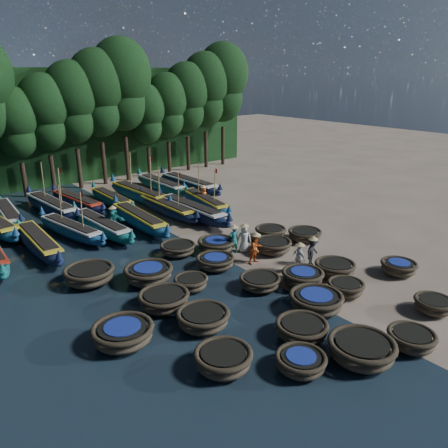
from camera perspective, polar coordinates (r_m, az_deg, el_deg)
ground at (r=23.85m, az=0.14°, el=-4.69°), size 120.00×120.00×0.00m
foliage_wall at (r=42.87m, az=-20.76°, el=11.84°), size 40.00×3.00×10.00m
coracle_1 at (r=15.79m, az=10.00°, el=-17.33°), size 1.79×1.79×0.64m
coracle_2 at (r=16.68m, az=17.52°, el=-15.38°), size 2.88×2.88×0.83m
coracle_3 at (r=17.99m, az=23.27°, el=-13.66°), size 2.05×2.05×0.70m
coracle_4 at (r=20.78m, az=25.68°, el=-9.48°), size 1.75×1.75×0.65m
coracle_5 at (r=15.58m, az=-0.10°, el=-17.26°), size 2.52×2.52×0.76m
coracle_6 at (r=17.40m, az=10.11°, el=-13.37°), size 2.28×2.28×0.71m
coracle_7 at (r=19.29m, az=11.93°, el=-9.82°), size 2.38×2.38×0.79m
coracle_8 at (r=20.85m, az=15.62°, el=-8.02°), size 1.93×1.93×0.68m
coracle_9 at (r=23.77m, az=21.85°, el=-5.24°), size 1.88×1.88×0.68m
coracle_10 at (r=17.24m, az=-13.07°, el=-13.77°), size 2.36×2.36×0.78m
coracle_11 at (r=17.77m, az=-2.76°, el=-12.21°), size 2.16×2.16×0.75m
coracle_12 at (r=20.75m, az=4.71°, el=-7.52°), size 2.23×2.23×0.64m
coracle_13 at (r=21.22m, az=10.23°, el=-6.86°), size 2.07×2.07×0.79m
coracle_14 at (r=22.60m, az=14.28°, el=-5.61°), size 2.21×2.21×0.72m
coracle_15 at (r=19.21m, az=-7.86°, el=-9.77°), size 2.67×2.67×0.77m
coracle_16 at (r=20.64m, az=-4.34°, el=-7.65°), size 1.63×1.63×0.65m
coracle_17 at (r=22.70m, az=-1.13°, el=-4.93°), size 2.08×2.08×0.67m
coracle_18 at (r=24.78m, az=6.38°, el=-2.83°), size 2.63×2.63×0.73m
coracle_19 at (r=26.78m, az=10.50°, el=-1.37°), size 2.42×2.42×0.69m
coracle_20 at (r=22.09m, az=-17.19°, el=-6.32°), size 2.97×2.97×0.84m
coracle_21 at (r=21.52m, az=-9.83°, el=-6.39°), size 2.83×2.83×0.83m
coracle_22 at (r=24.48m, az=-6.04°, el=-3.21°), size 2.40×2.40×0.66m
coracle_23 at (r=24.74m, az=-1.00°, el=-2.72°), size 2.29×2.29×0.74m
coracle_24 at (r=26.76m, az=6.09°, el=-1.09°), size 1.91×1.91×0.74m
long_boat_2 at (r=26.96m, az=-23.03°, el=-2.19°), size 1.66×7.88×1.39m
long_boat_3 at (r=28.51m, az=-19.37°, el=-0.66°), size 2.48×7.26×3.12m
long_boat_4 at (r=28.52m, az=-15.78°, el=-0.20°), size 1.80×7.84×1.38m
long_boat_5 at (r=29.15m, az=-11.01°, el=0.63°), size 1.82×8.03×1.41m
long_boat_6 at (r=31.28m, az=-7.46°, el=2.09°), size 1.38×7.71×3.27m
long_boat_7 at (r=30.40m, az=-4.28°, el=1.80°), size 1.57×8.60×1.51m
long_boat_8 at (r=32.52m, az=-2.55°, el=2.91°), size 2.59×7.58×3.26m
long_boat_11 at (r=33.08m, az=-26.36°, el=1.15°), size 1.96×7.76×1.37m
long_boat_12 at (r=33.61m, az=-21.56°, el=2.18°), size 2.16×8.42×3.59m
long_boat_13 at (r=34.31m, az=-18.63°, el=2.77°), size 2.21×7.63×1.35m
long_boat_14 at (r=34.37m, az=-14.43°, el=3.17°), size 1.43×7.30×1.29m
long_boat_15 at (r=34.95m, az=-11.00°, el=3.87°), size 1.92×8.77×3.73m
long_boat_16 at (r=37.67m, az=-8.21°, el=5.07°), size 1.50×8.13×1.43m
long_boat_17 at (r=37.58m, az=-4.59°, el=5.24°), size 1.67×8.72×1.53m
fisherman_0 at (r=24.60m, az=2.67°, el=-1.76°), size 0.94×0.88×1.81m
fisherman_1 at (r=24.38m, az=1.28°, el=-1.83°), size 0.68×0.56×1.80m
fisherman_2 at (r=23.20m, az=4.19°, el=-3.11°), size 0.83×0.66×1.85m
fisherman_3 at (r=23.41m, az=11.48°, el=-3.44°), size 1.08×0.78×1.72m
fisherman_4 at (r=22.43m, az=9.80°, el=-4.25°), size 0.52×0.96×1.76m
fisherman_5 at (r=28.33m, az=-14.24°, el=0.57°), size 1.45×1.50×1.90m
fisherman_6 at (r=33.09m, az=-2.69°, el=3.78°), size 0.85×0.89×1.73m
tree_5 at (r=38.14m, az=-25.59°, el=11.89°), size 3.68×3.68×8.68m
tree_6 at (r=38.71m, az=-22.39°, el=13.42°), size 4.09×4.09×9.65m
tree_7 at (r=39.42m, az=-19.26°, el=14.86°), size 4.51×4.51×10.63m
tree_8 at (r=40.26m, az=-16.21°, el=16.20°), size 4.92×4.92×11.60m
tree_9 at (r=41.22m, az=-13.25°, el=17.44°), size 5.34×5.34×12.58m
tree_10 at (r=42.46m, az=-10.12°, el=14.02°), size 3.68×3.68×8.68m
tree_11 at (r=43.58m, az=-7.46°, el=15.18°), size 4.09×4.09×9.65m
tree_12 at (r=44.81m, az=-4.92°, el=16.24°), size 4.51×4.51×10.63m
tree_13 at (r=46.12m, az=-2.48°, el=17.22°), size 4.92×4.92×11.60m
tree_14 at (r=47.52m, az=-0.17°, el=18.12°), size 5.34×5.34×12.58m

